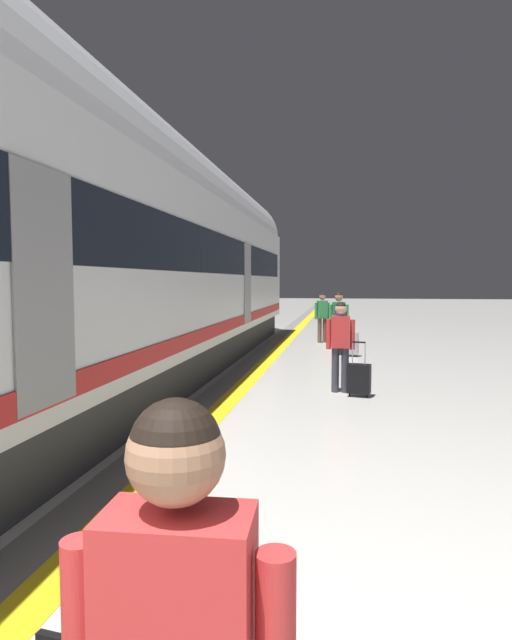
# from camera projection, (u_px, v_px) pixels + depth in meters

# --- Properties ---
(safety_line_strip) EXTENTS (0.36, 80.00, 0.01)m
(safety_line_strip) POSITION_uv_depth(u_px,v_px,m) (245.00, 384.00, 10.17)
(safety_line_strip) COLOR yellow
(safety_line_strip) RESTS_ON ground
(tactile_edge_band) EXTENTS (0.57, 80.00, 0.01)m
(tactile_edge_band) POSITION_uv_depth(u_px,v_px,m) (229.00, 383.00, 10.22)
(tactile_edge_band) COLOR slate
(tactile_edge_band) RESTS_ON ground
(high_speed_train) EXTENTS (2.94, 27.57, 4.97)m
(high_speed_train) POSITION_uv_depth(u_px,v_px,m) (105.00, 248.00, 8.82)
(high_speed_train) COLOR #38383D
(high_speed_train) RESTS_ON ground
(passenger_near) EXTENTS (0.51, 0.34, 1.65)m
(passenger_near) POSITION_uv_depth(u_px,v_px,m) (339.00, 318.00, 14.02)
(passenger_near) COLOR black
(passenger_near) RESTS_ON ground
(suitcase_near) EXTENTS (0.40, 0.27, 0.63)m
(suitcase_near) POSITION_uv_depth(u_px,v_px,m) (351.00, 343.00, 13.85)
(suitcase_near) COLOR #9E9EA3
(suitcase_near) RESTS_ON ground
(passenger_mid) EXTENTS (0.50, 0.21, 1.59)m
(passenger_mid) POSITION_uv_depth(u_px,v_px,m) (340.00, 340.00, 9.36)
(passenger_mid) COLOR #383842
(passenger_mid) RESTS_ON ground
(suitcase_mid) EXTENTS (0.42, 0.30, 0.94)m
(suitcase_mid) POSITION_uv_depth(u_px,v_px,m) (359.00, 379.00, 9.05)
(suitcase_mid) COLOR black
(suitcase_mid) RESTS_ON ground
(passenger_far) EXTENTS (0.47, 0.28, 1.57)m
(passenger_far) POSITION_uv_depth(u_px,v_px,m) (322.00, 314.00, 16.90)
(passenger_far) COLOR brown
(passenger_far) RESTS_ON ground
(suitcase_far) EXTENTS (0.43, 0.34, 1.04)m
(suitcase_far) POSITION_uv_depth(u_px,v_px,m) (332.00, 332.00, 16.70)
(suitcase_far) COLOR #A51E1E
(suitcase_far) RESTS_ON ground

